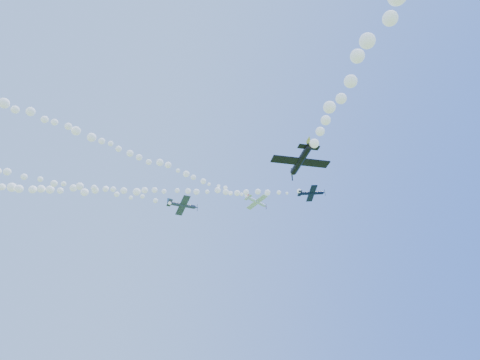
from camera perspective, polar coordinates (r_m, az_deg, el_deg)
name	(u,v)px	position (r m, az deg, el deg)	size (l,w,h in m)	color
plane_white	(257,202)	(104.98, 2.39, -3.11)	(6.88, 7.24, 2.70)	white
smoke_trail_white	(111,145)	(88.86, -17.92, 4.81)	(73.37, 20.81, 2.92)	white
plane_navy	(311,193)	(99.89, 10.13, -1.84)	(7.01, 7.43, 1.90)	black
smoke_trail_navy	(145,190)	(99.56, -13.31, -1.46)	(71.90, 29.06, 2.79)	white
plane_grey	(183,205)	(92.69, -8.16, -3.56)	(7.41, 7.66, 2.08)	#3A4155
plane_black	(300,161)	(57.61, 8.59, 2.73)	(8.58, 8.09, 2.16)	black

